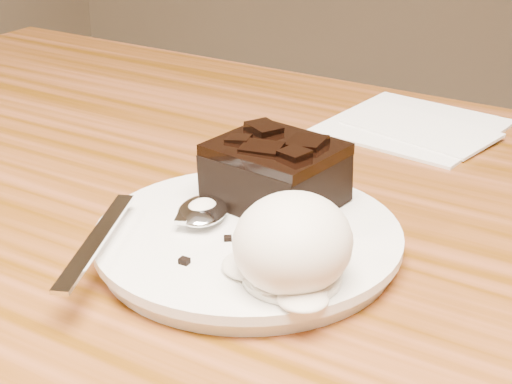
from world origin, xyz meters
The scene contains 9 objects.
plate centered at (-0.01, 0.02, 0.76)m, with size 0.20×0.20×0.02m, color silver.
brownie centered at (-0.01, 0.07, 0.79)m, with size 0.08×0.07×0.04m, color black.
ice_cream_scoop centered at (0.05, -0.02, 0.79)m, with size 0.07×0.07×0.06m, color white.
melt_puddle centered at (0.05, -0.02, 0.77)m, with size 0.06×0.06×0.00m, color white.
spoon centered at (-0.04, 0.02, 0.77)m, with size 0.03×0.18×0.01m, color silver, non-canonical shape.
napkin centered at (0.00, 0.30, 0.75)m, with size 0.14×0.14×0.01m, color white.
crumb_a centered at (-0.02, -0.04, 0.77)m, with size 0.01×0.01×0.00m, color black.
crumb_b centered at (-0.01, 0.00, 0.77)m, with size 0.01×0.01×0.00m, color black.
crumb_c centered at (0.02, -0.03, 0.77)m, with size 0.01×0.00×0.00m, color black.
Camera 1 is at (0.24, -0.37, 1.01)m, focal length 56.23 mm.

